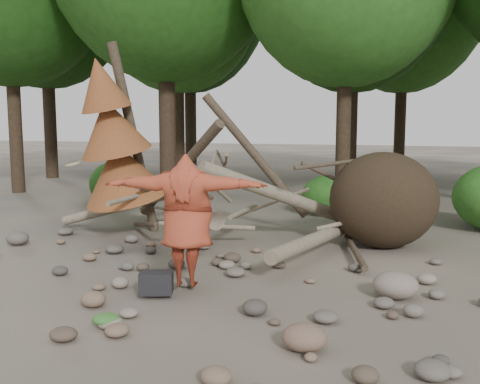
% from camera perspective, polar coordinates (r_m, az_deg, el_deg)
% --- Properties ---
extents(ground, '(120.00, 120.00, 0.00)m').
position_cam_1_polar(ground, '(8.12, -6.93, -10.97)').
color(ground, '#514C44').
rests_on(ground, ground).
extents(deadfall_pile, '(8.55, 5.24, 3.30)m').
position_cam_1_polar(deadfall_pile, '(11.33, 12.05, -0.94)').
color(deadfall_pile, '#332619').
rests_on(deadfall_pile, ground).
extents(dead_conifer, '(2.06, 2.16, 4.35)m').
position_cam_1_polar(dead_conifer, '(12.21, -13.13, 5.08)').
color(dead_conifer, '#4C3F30').
rests_on(dead_conifer, ground).
extents(bush_left, '(1.80, 1.80, 1.44)m').
position_cam_1_polar(bush_left, '(16.81, -12.78, 0.87)').
color(bush_left, '#1F4E14').
rests_on(bush_left, ground).
extents(bush_mid, '(1.40, 1.40, 1.12)m').
position_cam_1_polar(bush_mid, '(15.06, 9.23, -0.38)').
color(bush_mid, '#29631C').
rests_on(bush_mid, ground).
extents(frisbee_thrower, '(3.81, 1.18, 2.01)m').
position_cam_1_polar(frisbee_thrower, '(8.13, -5.73, -3.03)').
color(frisbee_thrower, '#A23C24').
rests_on(frisbee_thrower, ground).
extents(backpack, '(0.56, 0.47, 0.32)m').
position_cam_1_polar(backpack, '(8.08, -8.91, -9.93)').
color(backpack, black).
rests_on(backpack, ground).
extents(cloth_green, '(0.37, 0.31, 0.14)m').
position_cam_1_polar(cloth_green, '(7.06, -14.07, -13.40)').
color(cloth_green, '#376D2B').
rests_on(cloth_green, ground).
extents(cloth_orange, '(0.29, 0.24, 0.11)m').
position_cam_1_polar(cloth_orange, '(8.15, -9.07, -10.55)').
color(cloth_orange, '#B8601F').
rests_on(cloth_orange, ground).
extents(boulder_front_right, '(0.52, 0.46, 0.31)m').
position_cam_1_polar(boulder_front_right, '(6.26, 6.88, -15.14)').
color(boulder_front_right, '#7A5D4C').
rests_on(boulder_front_right, ground).
extents(boulder_mid_right, '(0.66, 0.60, 0.40)m').
position_cam_1_polar(boulder_mid_right, '(8.24, 16.26, -9.51)').
color(boulder_mid_right, gray).
rests_on(boulder_mid_right, ground).
extents(boulder_mid_left, '(0.49, 0.44, 0.30)m').
position_cam_1_polar(boulder_mid_left, '(12.24, -22.65, -4.56)').
color(boulder_mid_left, '#605A51').
rests_on(boulder_mid_left, ground).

